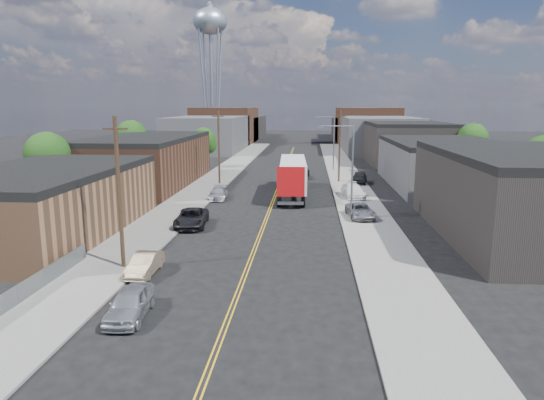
% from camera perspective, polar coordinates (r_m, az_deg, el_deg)
% --- Properties ---
extents(ground, '(260.00, 260.00, 0.00)m').
position_cam_1_polar(ground, '(80.69, 1.51, 3.49)').
color(ground, black).
rests_on(ground, ground).
extents(centerline, '(0.32, 120.00, 0.01)m').
position_cam_1_polar(centerline, '(65.87, 0.85, 1.78)').
color(centerline, gold).
rests_on(centerline, ground).
extents(sidewalk_left, '(5.00, 140.00, 0.15)m').
position_cam_1_polar(sidewalk_left, '(67.10, -7.27, 1.92)').
color(sidewalk_left, slate).
rests_on(sidewalk_left, ground).
extents(sidewalk_right, '(5.00, 140.00, 0.15)m').
position_cam_1_polar(sidewalk_right, '(65.97, 9.12, 1.72)').
color(sidewalk_right, slate).
rests_on(sidewalk_right, ground).
extents(warehouse_tan, '(12.00, 22.00, 5.60)m').
position_cam_1_polar(warehouse_tan, '(44.49, -25.32, -0.16)').
color(warehouse_tan, brown).
rests_on(warehouse_tan, ground).
extents(warehouse_brown, '(12.00, 26.00, 6.60)m').
position_cam_1_polar(warehouse_brown, '(67.95, -14.57, 4.52)').
color(warehouse_brown, '#4D2D1F').
rests_on(warehouse_brown, ground).
extents(industrial_right_a, '(14.00, 22.00, 7.10)m').
position_cam_1_polar(industrial_right_a, '(44.33, 28.27, 0.53)').
color(industrial_right_a, black).
rests_on(industrial_right_a, ground).
extents(industrial_right_b, '(14.00, 24.00, 6.10)m').
position_cam_1_polar(industrial_right_b, '(68.72, 19.60, 4.09)').
color(industrial_right_b, '#3D3D3F').
rests_on(industrial_right_b, ground).
extents(industrial_right_c, '(14.00, 22.00, 7.60)m').
position_cam_1_polar(industrial_right_c, '(93.88, 15.53, 6.50)').
color(industrial_right_c, black).
rests_on(industrial_right_c, ground).
extents(skyline_left_a, '(16.00, 30.00, 8.00)m').
position_cam_1_polar(skyline_left_a, '(117.54, -7.47, 7.75)').
color(skyline_left_a, '#3D3D3F').
rests_on(skyline_left_a, ground).
extents(skyline_right_a, '(16.00, 30.00, 8.00)m').
position_cam_1_polar(skyline_right_a, '(116.18, 12.40, 7.55)').
color(skyline_right_a, '#3D3D3F').
rests_on(skyline_right_a, ground).
extents(skyline_left_b, '(16.00, 26.00, 10.00)m').
position_cam_1_polar(skyline_left_b, '(142.03, -5.41, 8.76)').
color(skyline_left_b, '#4D2D1F').
rests_on(skyline_left_b, ground).
extents(skyline_right_b, '(16.00, 26.00, 10.00)m').
position_cam_1_polar(skyline_right_b, '(140.91, 11.03, 8.59)').
color(skyline_right_b, '#4D2D1F').
rests_on(skyline_right_b, ground).
extents(skyline_left_c, '(16.00, 40.00, 7.00)m').
position_cam_1_polar(skyline_left_c, '(161.83, -4.20, 8.52)').
color(skyline_left_c, black).
rests_on(skyline_left_c, ground).
extents(skyline_right_c, '(16.00, 40.00, 7.00)m').
position_cam_1_polar(skyline_right_c, '(160.84, 10.20, 8.36)').
color(skyline_right_c, black).
rests_on(skyline_right_c, ground).
extents(water_tower, '(9.00, 9.00, 36.90)m').
position_cam_1_polar(water_tower, '(133.95, -7.28, 19.59)').
color(water_tower, gray).
rests_on(water_tower, ground).
extents(streetlight_near, '(3.39, 0.25, 9.00)m').
position_cam_1_polar(streetlight_near, '(45.34, 8.94, 4.20)').
color(streetlight_near, gray).
rests_on(streetlight_near, ground).
extents(streetlight_far, '(3.39, 0.25, 9.00)m').
position_cam_1_polar(streetlight_far, '(80.14, 7.01, 7.19)').
color(streetlight_far, gray).
rests_on(streetlight_far, ground).
extents(utility_pole_left_near, '(1.60, 0.26, 10.00)m').
position_cam_1_polar(utility_pole_left_near, '(32.74, -17.54, 0.86)').
color(utility_pole_left_near, black).
rests_on(utility_pole_left_near, ground).
extents(utility_pole_left_far, '(1.60, 0.26, 10.00)m').
position_cam_1_polar(utility_pole_left_far, '(66.24, -6.27, 6.24)').
color(utility_pole_left_far, black).
rests_on(utility_pole_left_far, ground).
extents(utility_pole_right, '(1.60, 0.26, 10.00)m').
position_cam_1_polar(utility_pole_right, '(68.23, 7.96, 6.34)').
color(utility_pole_right, black).
rests_on(utility_pole_right, ground).
extents(chainlink_fence, '(0.05, 16.00, 1.22)m').
position_cam_1_polar(chainlink_fence, '(29.77, -27.74, -9.87)').
color(chainlink_fence, slate).
rests_on(chainlink_fence, ground).
extents(tree_left_near, '(4.85, 4.76, 7.91)m').
position_cam_1_polar(tree_left_near, '(57.42, -24.83, 4.59)').
color(tree_left_near, black).
rests_on(tree_left_near, ground).
extents(tree_left_mid, '(5.10, 5.04, 8.37)m').
position_cam_1_polar(tree_left_mid, '(80.08, -16.16, 6.95)').
color(tree_left_mid, black).
rests_on(tree_left_mid, ground).
extents(tree_left_far, '(4.35, 4.20, 6.97)m').
position_cam_1_polar(tree_left_far, '(84.04, -8.01, 6.82)').
color(tree_left_far, black).
rests_on(tree_left_far, ground).
extents(tree_right_near, '(4.60, 4.48, 7.44)m').
position_cam_1_polar(tree_right_near, '(61.94, 29.34, 4.31)').
color(tree_right_near, black).
rests_on(tree_right_near, ground).
extents(tree_right_far, '(4.85, 4.76, 7.91)m').
position_cam_1_polar(tree_right_far, '(84.21, 22.56, 6.52)').
color(tree_right_far, black).
rests_on(tree_right_far, ground).
extents(semi_truck, '(3.39, 16.97, 4.43)m').
position_cam_1_polar(semi_truck, '(58.48, 2.53, 3.08)').
color(semi_truck, silver).
rests_on(semi_truck, ground).
extents(car_left_a, '(2.04, 4.55, 1.52)m').
position_cam_1_polar(car_left_a, '(26.20, -16.38, -11.59)').
color(car_left_a, '#B3B7B9').
rests_on(car_left_a, ground).
extents(car_left_b, '(1.43, 4.07, 1.34)m').
position_cam_1_polar(car_left_b, '(32.28, -14.74, -7.31)').
color(car_left_b, '#816C54').
rests_on(car_left_b, ground).
extents(car_left_c, '(3.11, 5.84, 1.56)m').
position_cam_1_polar(car_left_c, '(43.82, -9.45, -2.09)').
color(car_left_c, black).
rests_on(car_left_c, ground).
extents(car_left_d, '(2.15, 4.77, 1.36)m').
position_cam_1_polar(car_left_d, '(56.15, -6.35, 0.78)').
color(car_left_d, '#ABAFB1').
rests_on(car_left_d, ground).
extents(car_right_lot_a, '(2.75, 5.06, 1.35)m').
position_cam_1_polar(car_right_lot_a, '(46.73, 10.36, -1.25)').
color(car_right_lot_a, gray).
rests_on(car_right_lot_a, sidewalk_right).
extents(car_right_lot_b, '(2.81, 5.50, 1.53)m').
position_cam_1_polar(car_right_lot_b, '(56.95, 9.49, 1.08)').
color(car_right_lot_b, white).
rests_on(car_right_lot_b, sidewalk_right).
extents(car_right_lot_c, '(2.59, 4.93, 1.60)m').
position_cam_1_polar(car_right_lot_c, '(67.43, 10.25, 2.63)').
color(car_right_lot_c, black).
rests_on(car_right_lot_c, sidewalk_right).
extents(car_ahead_truck, '(2.83, 5.39, 1.45)m').
position_cam_1_polar(car_ahead_truck, '(72.09, 3.35, 3.15)').
color(car_ahead_truck, black).
rests_on(car_ahead_truck, ground).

